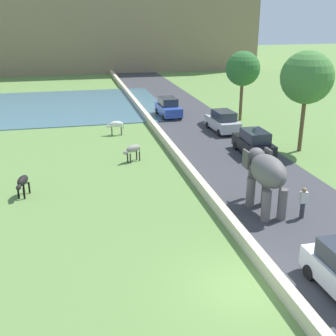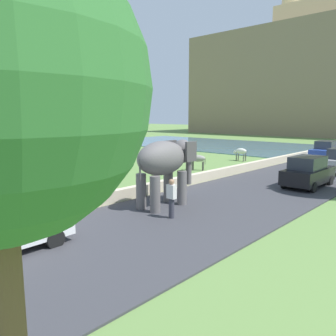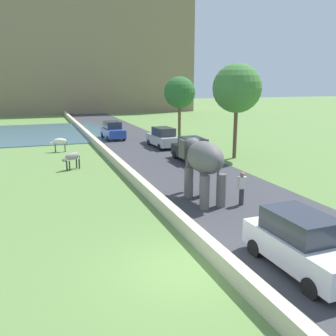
{
  "view_description": "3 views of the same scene",
  "coord_description": "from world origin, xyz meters",
  "px_view_note": "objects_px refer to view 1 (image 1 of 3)",
  "views": [
    {
      "loc": [
        -5.63,
        -12.36,
        9.48
      ],
      "look_at": [
        -0.98,
        7.91,
        1.92
      ],
      "focal_mm": 46.36,
      "sensor_mm": 36.0,
      "label": 1
    },
    {
      "loc": [
        13.5,
        -4.92,
        4.09
      ],
      "look_at": [
        0.78,
        8.82,
        1.14
      ],
      "focal_mm": 35.89,
      "sensor_mm": 36.0,
      "label": 2
    },
    {
      "loc": [
        -3.93,
        -9.61,
        5.67
      ],
      "look_at": [
        2.3,
        7.53,
        1.38
      ],
      "focal_mm": 39.25,
      "sensor_mm": 36.0,
      "label": 3
    }
  ],
  "objects_px": {
    "car_silver": "(223,121)",
    "cow_grey": "(133,150)",
    "elephant": "(266,173)",
    "car_black": "(254,143)",
    "person_beside_elephant": "(303,202)",
    "car_blue": "(168,107)",
    "cow_black": "(22,182)",
    "cow_white": "(116,125)"
  },
  "relations": [
    {
      "from": "car_blue",
      "to": "car_black",
      "type": "bearing_deg",
      "value": -76.02
    },
    {
      "from": "car_blue",
      "to": "cow_white",
      "type": "height_order",
      "value": "car_blue"
    },
    {
      "from": "car_blue",
      "to": "cow_grey",
      "type": "bearing_deg",
      "value": -113.26
    },
    {
      "from": "car_silver",
      "to": "cow_black",
      "type": "xyz_separation_m",
      "value": [
        -15.0,
        -10.18,
        -0.06
      ]
    },
    {
      "from": "person_beside_elephant",
      "to": "cow_black",
      "type": "relative_size",
      "value": 1.15
    },
    {
      "from": "elephant",
      "to": "car_silver",
      "type": "height_order",
      "value": "elephant"
    },
    {
      "from": "car_blue",
      "to": "car_silver",
      "type": "relative_size",
      "value": 1.0
    },
    {
      "from": "cow_black",
      "to": "cow_grey",
      "type": "bearing_deg",
      "value": 33.56
    },
    {
      "from": "elephant",
      "to": "car_blue",
      "type": "relative_size",
      "value": 0.85
    },
    {
      "from": "car_silver",
      "to": "elephant",
      "type": "bearing_deg",
      "value": -102.04
    },
    {
      "from": "elephant",
      "to": "cow_black",
      "type": "bearing_deg",
      "value": 158.68
    },
    {
      "from": "cow_grey",
      "to": "car_blue",
      "type": "bearing_deg",
      "value": 66.74
    },
    {
      "from": "cow_grey",
      "to": "cow_black",
      "type": "bearing_deg",
      "value": -146.44
    },
    {
      "from": "car_black",
      "to": "cow_black",
      "type": "relative_size",
      "value": 2.82
    },
    {
      "from": "car_black",
      "to": "car_silver",
      "type": "relative_size",
      "value": 0.99
    },
    {
      "from": "elephant",
      "to": "person_beside_elephant",
      "type": "distance_m",
      "value": 2.22
    },
    {
      "from": "cow_white",
      "to": "elephant",
      "type": "bearing_deg",
      "value": -70.62
    },
    {
      "from": "elephant",
      "to": "car_black",
      "type": "height_order",
      "value": "elephant"
    },
    {
      "from": "elephant",
      "to": "person_beside_elephant",
      "type": "bearing_deg",
      "value": -39.5
    },
    {
      "from": "car_black",
      "to": "cow_white",
      "type": "relative_size",
      "value": 2.86
    },
    {
      "from": "person_beside_elephant",
      "to": "car_silver",
      "type": "distance_m",
      "value": 16.1
    },
    {
      "from": "person_beside_elephant",
      "to": "cow_white",
      "type": "bearing_deg",
      "value": 112.42
    },
    {
      "from": "car_blue",
      "to": "elephant",
      "type": "bearing_deg",
      "value": -90.0
    },
    {
      "from": "car_black",
      "to": "cow_white",
      "type": "distance_m",
      "value": 11.39
    },
    {
      "from": "car_blue",
      "to": "cow_black",
      "type": "distance_m",
      "value": 20.33
    },
    {
      "from": "car_blue",
      "to": "cow_black",
      "type": "bearing_deg",
      "value": -125.62
    },
    {
      "from": "person_beside_elephant",
      "to": "cow_white",
      "type": "distance_m",
      "value": 18.42
    },
    {
      "from": "cow_grey",
      "to": "car_silver",
      "type": "bearing_deg",
      "value": 34.65
    },
    {
      "from": "person_beside_elephant",
      "to": "cow_white",
      "type": "relative_size",
      "value": 1.16
    },
    {
      "from": "elephant",
      "to": "cow_black",
      "type": "height_order",
      "value": "elephant"
    },
    {
      "from": "elephant",
      "to": "cow_white",
      "type": "relative_size",
      "value": 2.47
    },
    {
      "from": "cow_black",
      "to": "cow_white",
      "type": "distance_m",
      "value": 12.84
    },
    {
      "from": "elephant",
      "to": "car_black",
      "type": "xyz_separation_m",
      "value": [
        3.15,
        8.49,
        -1.14
      ]
    },
    {
      "from": "car_silver",
      "to": "cow_grey",
      "type": "xyz_separation_m",
      "value": [
        -8.37,
        -5.78,
        -0.06
      ]
    },
    {
      "from": "person_beside_elephant",
      "to": "cow_grey",
      "type": "bearing_deg",
      "value": 123.13
    },
    {
      "from": "cow_white",
      "to": "cow_black",
      "type": "bearing_deg",
      "value": -119.26
    },
    {
      "from": "car_black",
      "to": "car_blue",
      "type": "height_order",
      "value": "same"
    },
    {
      "from": "car_black",
      "to": "car_blue",
      "type": "xyz_separation_m",
      "value": [
        -3.15,
        12.65,
        0.0
      ]
    },
    {
      "from": "elephant",
      "to": "cow_grey",
      "type": "distance_m",
      "value": 10.49
    },
    {
      "from": "car_silver",
      "to": "cow_white",
      "type": "relative_size",
      "value": 2.9
    },
    {
      "from": "car_blue",
      "to": "car_silver",
      "type": "xyz_separation_m",
      "value": [
        3.15,
        -6.35,
        0.0
      ]
    },
    {
      "from": "car_blue",
      "to": "person_beside_elephant",
      "type": "bearing_deg",
      "value": -86.27
    }
  ]
}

